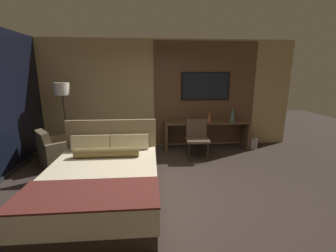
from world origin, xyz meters
name	(u,v)px	position (x,y,z in m)	size (l,w,h in m)	color
ground_plane	(165,193)	(0.00, 0.00, 0.00)	(16.00, 16.00, 0.00)	#332823
wall_back_tv_panel	(165,94)	(0.19, 2.59, 1.40)	(7.20, 0.09, 2.80)	tan
bed	(103,181)	(-0.97, -0.12, 0.32)	(1.69, 2.19, 1.09)	#33281E
desk	(206,129)	(1.24, 2.30, 0.51)	(2.20, 0.56, 0.73)	brown
tv	(205,86)	(1.24, 2.52, 1.62)	(1.28, 0.04, 0.72)	black
desk_chair	(197,135)	(0.87, 1.63, 0.53)	(0.55, 0.55, 0.89)	#4C3D2D
armchair_by_window	(59,152)	(-2.23, 1.45, 0.27)	(1.02, 1.03, 0.80)	brown
floor_lamp	(62,95)	(-2.23, 2.01, 1.46)	(0.34, 0.34, 1.74)	#282623
vase_tall	(233,114)	(1.90, 2.18, 0.93)	(0.12, 0.12, 0.40)	#4C706B
vase_short	(209,117)	(1.30, 2.23, 0.86)	(0.12, 0.12, 0.26)	#B2563D
book	(201,120)	(1.11, 2.32, 0.74)	(0.25, 0.21, 0.03)	maroon
waste_bin	(253,143)	(2.48, 2.11, 0.14)	(0.22, 0.22, 0.28)	gray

